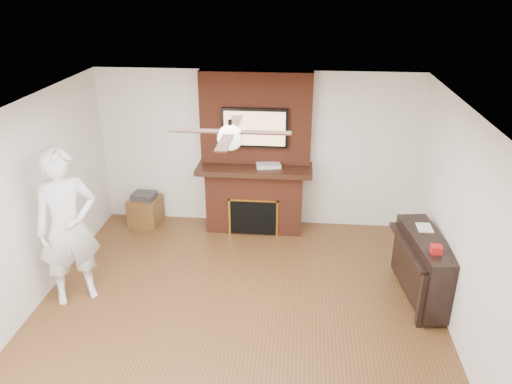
# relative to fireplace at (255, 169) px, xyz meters

# --- Properties ---
(room_shell) EXTENTS (5.36, 5.86, 2.86)m
(room_shell) POSITION_rel_fireplace_xyz_m (0.00, -2.55, 0.25)
(room_shell) COLOR #523118
(room_shell) RESTS_ON ground
(fireplace) EXTENTS (1.78, 0.64, 2.50)m
(fireplace) POSITION_rel_fireplace_xyz_m (0.00, 0.00, 0.00)
(fireplace) COLOR maroon
(fireplace) RESTS_ON ground
(tv) EXTENTS (1.00, 0.08, 0.60)m
(tv) POSITION_rel_fireplace_xyz_m (0.00, -0.05, 0.68)
(tv) COLOR black
(tv) RESTS_ON fireplace
(ceiling_fan) EXTENTS (1.21, 1.21, 0.31)m
(ceiling_fan) POSITION_rel_fireplace_xyz_m (-0.00, -2.55, 1.34)
(ceiling_fan) COLOR black
(ceiling_fan) RESTS_ON room_shell
(person) EXTENTS (0.88, 0.81, 2.00)m
(person) POSITION_rel_fireplace_xyz_m (-2.07, -2.15, 0.01)
(person) COLOR silver
(person) RESTS_ON ground
(side_table) EXTENTS (0.52, 0.52, 0.54)m
(side_table) POSITION_rel_fireplace_xyz_m (-1.81, -0.07, -0.75)
(side_table) COLOR brown
(side_table) RESTS_ON ground
(piano) EXTENTS (0.65, 1.35, 0.95)m
(piano) POSITION_rel_fireplace_xyz_m (2.29, -1.74, -0.54)
(piano) COLOR black
(piano) RESTS_ON ground
(cable_box) EXTENTS (0.40, 0.27, 0.05)m
(cable_box) POSITION_rel_fireplace_xyz_m (0.22, -0.10, 0.11)
(cable_box) COLOR silver
(cable_box) RESTS_ON fireplace
(candle_orange) EXTENTS (0.08, 0.08, 0.11)m
(candle_orange) POSITION_rel_fireplace_xyz_m (-0.06, -0.19, -0.94)
(candle_orange) COLOR orange
(candle_orange) RESTS_ON ground
(candle_green) EXTENTS (0.07, 0.07, 0.08)m
(candle_green) POSITION_rel_fireplace_xyz_m (-0.08, -0.18, -0.95)
(candle_green) COLOR #408D38
(candle_green) RESTS_ON ground
(candle_blue) EXTENTS (0.06, 0.06, 0.08)m
(candle_blue) POSITION_rel_fireplace_xyz_m (0.12, -0.25, -0.96)
(candle_blue) COLOR #324A96
(candle_blue) RESTS_ON ground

